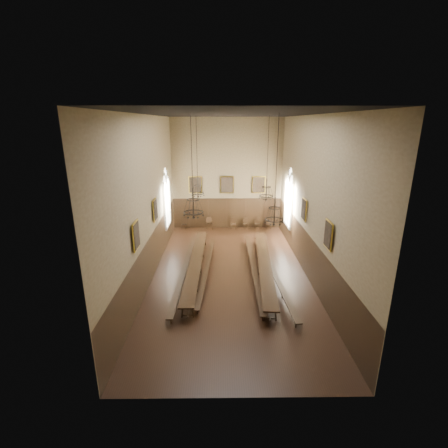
{
  "coord_description": "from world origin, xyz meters",
  "views": [
    {
      "loc": [
        -0.54,
        -17.39,
        8.62
      ],
      "look_at": [
        -0.33,
        1.5,
        2.66
      ],
      "focal_mm": 26.0,
      "sensor_mm": 36.0,
      "label": 1
    }
  ],
  "objects_px": {
    "bench_right_outer": "(272,271)",
    "bench_left_outer": "(185,269)",
    "table_left": "(196,267)",
    "chandelier_back_left": "(198,188)",
    "chandelier_front_left": "(193,207)",
    "bench_left_inner": "(207,269)",
    "bench_right_inner": "(253,269)",
    "chair_2": "(209,226)",
    "chandelier_back_right": "(266,191)",
    "chandelier_front_right": "(274,213)",
    "chair_6": "(257,226)",
    "chair_4": "(233,226)",
    "chair_5": "(246,225)",
    "table_right": "(264,268)",
    "chair_7": "(268,226)",
    "chair_0": "(184,226)"
  },
  "relations": [
    {
      "from": "chair_7",
      "to": "table_right",
      "type": "bearing_deg",
      "value": -101.5
    },
    {
      "from": "bench_left_outer",
      "to": "bench_right_inner",
      "type": "height_order",
      "value": "bench_left_outer"
    },
    {
      "from": "table_left",
      "to": "chair_2",
      "type": "xyz_separation_m",
      "value": [
        0.53,
        8.23,
        -0.09
      ]
    },
    {
      "from": "chair_0",
      "to": "chair_6",
      "type": "relative_size",
      "value": 0.92
    },
    {
      "from": "bench_right_inner",
      "to": "chair_2",
      "type": "height_order",
      "value": "chair_2"
    },
    {
      "from": "chair_2",
      "to": "chair_5",
      "type": "bearing_deg",
      "value": -16.36
    },
    {
      "from": "table_left",
      "to": "chair_6",
      "type": "distance_m",
      "value": 9.49
    },
    {
      "from": "chair_6",
      "to": "bench_right_outer",
      "type": "bearing_deg",
      "value": -97.13
    },
    {
      "from": "bench_right_outer",
      "to": "bench_left_outer",
      "type": "bearing_deg",
      "value": 175.79
    },
    {
      "from": "bench_left_inner",
      "to": "chandelier_front_right",
      "type": "bearing_deg",
      "value": -40.25
    },
    {
      "from": "chair_4",
      "to": "chandelier_back_right",
      "type": "relative_size",
      "value": 0.19
    },
    {
      "from": "chair_5",
      "to": "chair_6",
      "type": "xyz_separation_m",
      "value": [
        0.97,
        -0.03,
        -0.01
      ]
    },
    {
      "from": "bench_left_inner",
      "to": "chair_5",
      "type": "relative_size",
      "value": 10.0
    },
    {
      "from": "chair_2",
      "to": "chair_4",
      "type": "xyz_separation_m",
      "value": [
        1.99,
        0.08,
        -0.02
      ]
    },
    {
      "from": "table_right",
      "to": "chair_0",
      "type": "distance_m",
      "value": 10.27
    },
    {
      "from": "chair_5",
      "to": "chandelier_front_right",
      "type": "distance_m",
      "value": 12.0
    },
    {
      "from": "table_right",
      "to": "bench_left_inner",
      "type": "distance_m",
      "value": 3.4
    },
    {
      "from": "bench_left_inner",
      "to": "chair_7",
      "type": "distance_m",
      "value": 9.66
    },
    {
      "from": "chandelier_back_left",
      "to": "table_left",
      "type": "bearing_deg",
      "value": -92.49
    },
    {
      "from": "chair_2",
      "to": "table_left",
      "type": "bearing_deg",
      "value": -112.27
    },
    {
      "from": "chair_4",
      "to": "chair_6",
      "type": "height_order",
      "value": "chair_4"
    },
    {
      "from": "table_right",
      "to": "chair_6",
      "type": "bearing_deg",
      "value": 86.32
    },
    {
      "from": "chandelier_back_left",
      "to": "chair_7",
      "type": "bearing_deg",
      "value": 50.21
    },
    {
      "from": "bench_right_inner",
      "to": "chandelier_back_left",
      "type": "relative_size",
      "value": 2.24
    },
    {
      "from": "chair_0",
      "to": "chandelier_back_left",
      "type": "xyz_separation_m",
      "value": [
        1.67,
        -6.48,
        4.54
      ]
    },
    {
      "from": "table_left",
      "to": "bench_right_inner",
      "type": "distance_m",
      "value": 3.4
    },
    {
      "from": "bench_left_inner",
      "to": "chair_2",
      "type": "relative_size",
      "value": 9.07
    },
    {
      "from": "table_left",
      "to": "bench_right_outer",
      "type": "height_order",
      "value": "table_left"
    },
    {
      "from": "chair_4",
      "to": "chair_6",
      "type": "distance_m",
      "value": 2.05
    },
    {
      "from": "chandelier_front_left",
      "to": "chair_6",
      "type": "bearing_deg",
      "value": 68.76
    },
    {
      "from": "chandelier_back_right",
      "to": "chandelier_front_right",
      "type": "xyz_separation_m",
      "value": [
        -0.33,
        -5.25,
        0.03
      ]
    },
    {
      "from": "bench_left_outer",
      "to": "bench_left_inner",
      "type": "height_order",
      "value": "bench_left_outer"
    },
    {
      "from": "chandelier_front_left",
      "to": "bench_left_inner",
      "type": "bearing_deg",
      "value": 81.36
    },
    {
      "from": "chair_0",
      "to": "chair_7",
      "type": "relative_size",
      "value": 0.93
    },
    {
      "from": "bench_left_inner",
      "to": "chair_6",
      "type": "xyz_separation_m",
      "value": [
        3.94,
        8.34,
        0.01
      ]
    },
    {
      "from": "bench_left_outer",
      "to": "chandelier_back_right",
      "type": "distance_m",
      "value": 6.96
    },
    {
      "from": "bench_right_outer",
      "to": "chair_4",
      "type": "height_order",
      "value": "chair_4"
    },
    {
      "from": "bench_right_inner",
      "to": "chair_2",
      "type": "distance_m",
      "value": 8.8
    },
    {
      "from": "table_right",
      "to": "chair_2",
      "type": "relative_size",
      "value": 9.96
    },
    {
      "from": "bench_right_outer",
      "to": "chair_5",
      "type": "relative_size",
      "value": 11.39
    },
    {
      "from": "bench_right_inner",
      "to": "chandelier_back_right",
      "type": "xyz_separation_m",
      "value": [
        0.95,
        2.46,
        4.16
      ]
    },
    {
      "from": "bench_left_outer",
      "to": "chandelier_back_left",
      "type": "height_order",
      "value": "chandelier_back_left"
    },
    {
      "from": "table_left",
      "to": "bench_left_outer",
      "type": "distance_m",
      "value": 0.67
    },
    {
      "from": "chair_7",
      "to": "chair_5",
      "type": "bearing_deg",
      "value": 177.6
    },
    {
      "from": "bench_left_outer",
      "to": "chandelier_back_left",
      "type": "relative_size",
      "value": 2.3
    },
    {
      "from": "chair_2",
      "to": "chair_7",
      "type": "bearing_deg",
      "value": -17.42
    },
    {
      "from": "bench_right_outer",
      "to": "table_left",
      "type": "bearing_deg",
      "value": 173.53
    },
    {
      "from": "chair_2",
      "to": "chair_6",
      "type": "distance_m",
      "value": 4.04
    },
    {
      "from": "table_left",
      "to": "chandelier_back_left",
      "type": "relative_size",
      "value": 2.2
    },
    {
      "from": "bench_right_outer",
      "to": "chair_4",
      "type": "xyz_separation_m",
      "value": [
        -1.95,
        8.82,
        -0.02
      ]
    }
  ]
}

